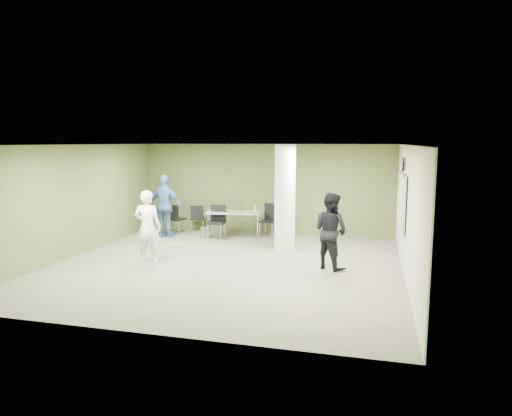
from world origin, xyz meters
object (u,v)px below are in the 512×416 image
(woman_white, at_px, (148,227))
(man_blue, at_px, (165,206))
(man_black, at_px, (330,231))
(folding_table, at_px, (235,213))
(chair_back_left, at_px, (175,217))

(woman_white, relative_size, man_blue, 0.92)
(man_black, height_order, man_blue, man_blue)
(man_blue, bearing_deg, folding_table, -159.78)
(chair_back_left, distance_m, man_black, 5.81)
(chair_back_left, bearing_deg, folding_table, -168.80)
(woman_white, height_order, man_blue, man_blue)
(folding_table, bearing_deg, chair_back_left, 171.46)
(folding_table, relative_size, man_black, 0.99)
(man_black, bearing_deg, folding_table, -7.92)
(folding_table, distance_m, man_blue, 2.09)
(folding_table, bearing_deg, man_blue, -172.92)
(man_black, bearing_deg, woman_white, 41.82)
(chair_back_left, relative_size, man_blue, 0.49)
(man_blue, bearing_deg, woman_white, 113.18)
(folding_table, height_order, man_black, man_black)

